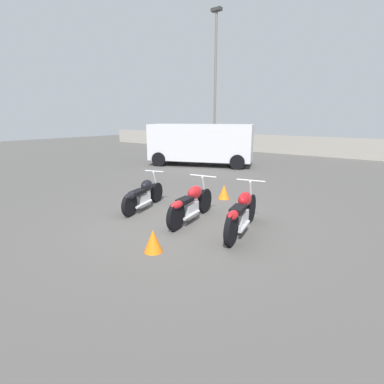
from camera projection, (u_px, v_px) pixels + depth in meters
name	position (u px, v px, depth m)	size (l,w,h in m)	color
ground_plane	(180.00, 223.00, 6.93)	(60.00, 60.00, 0.00)	#514F4C
fence_back	(335.00, 148.00, 18.06)	(40.00, 0.04, 1.21)	#9E998E
light_pole_left	(215.00, 73.00, 20.04)	(0.70, 0.35, 9.18)	slate
motorcycle_slot_0	(143.00, 195.00, 7.90)	(0.78, 1.91, 0.93)	black
motorcycle_slot_1	(191.00, 204.00, 6.97)	(0.71, 2.03, 0.99)	black
motorcycle_slot_2	(242.00, 213.00, 6.23)	(0.76, 2.10, 1.02)	black
parked_van	(201.00, 143.00, 15.06)	(5.41, 3.67, 2.05)	silver
traffic_cone_near	(153.00, 241.00, 5.40)	(0.34, 0.34, 0.42)	orange
traffic_cone_far	(224.00, 192.00, 8.96)	(0.34, 0.34, 0.42)	orange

